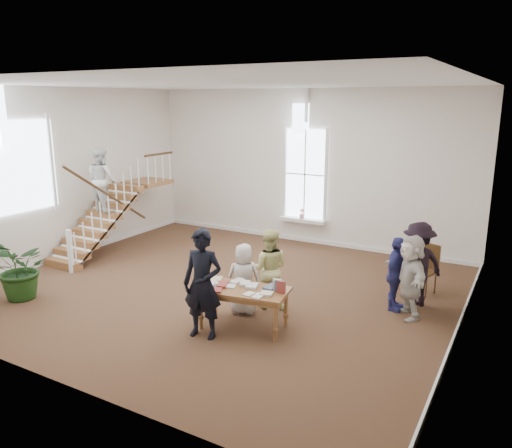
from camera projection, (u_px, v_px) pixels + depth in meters
The scene contains 12 objects.
ground at pixel (223, 288), 11.35m from camera, with size 10.00×10.00×0.00m, color #49331C.
room_shell at pixel (303, 229), 14.96m from camera, with size 10.49×10.00×10.00m.
staircase at pixel (104, 196), 13.66m from camera, with size 1.10×4.10×2.92m.
library_table at pixel (243, 293), 9.23m from camera, with size 1.77×1.09×0.84m.
police_officer at pixel (203, 284), 8.81m from camera, with size 0.73×0.48×2.00m, color black.
elderly_woman at pixel (244, 279), 9.89m from camera, with size 0.70×0.45×1.43m, color beige.
person_yellow at pixel (269, 268), 10.14m from camera, with size 0.81×0.63×1.66m, color #DFDD8B.
woman_cluster_a at pixel (396, 274), 10.02m from camera, with size 0.89×0.37×1.53m, color navy.
woman_cluster_b at pixel (418, 264), 10.21m from camera, with size 1.15×0.66×1.78m, color black.
woman_cluster_c at pixel (410, 276), 9.67m from camera, with size 1.55×0.49×1.67m, color beige.
floor_plant at pixel (21, 269), 10.58m from camera, with size 1.23×1.07×1.37m, color #183711.
side_chair at pixel (426, 266), 10.96m from camera, with size 0.60×0.60×1.10m.
Camera 1 is at (5.89, -8.92, 4.15)m, focal length 35.00 mm.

